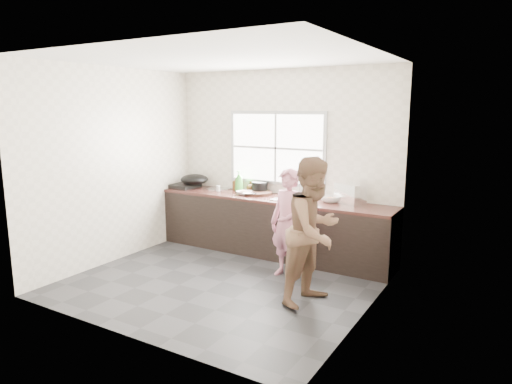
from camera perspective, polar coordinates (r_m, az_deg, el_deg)
The scene contains 30 objects.
floor at distance 5.83m, azimuth -4.18°, elevation -11.17°, with size 3.60×3.20×0.01m, color #2A2A2D.
ceiling at distance 5.45m, azimuth -4.58°, elevation 16.35°, with size 3.60×3.20×0.01m, color silver.
wall_back at distance 6.84m, azimuth 3.37°, elevation 3.81°, with size 3.60×0.01×2.70m, color beige.
wall_left at distance 6.67m, azimuth -17.19°, elevation 3.18°, with size 0.01×3.20×2.70m, color silver.
wall_right at distance 4.69m, azimuth 13.99°, elevation 0.41°, with size 0.01×3.20×2.70m, color beige.
wall_front at distance 4.29m, azimuth -16.77°, elevation -0.67°, with size 3.60×0.01×2.70m, color silver.
cabinet at distance 6.75m, azimuth 2.05°, elevation -4.41°, with size 3.60×0.62×0.82m, color black.
countertop at distance 6.65m, azimuth 2.07°, elevation -0.83°, with size 3.60×0.64×0.04m, color #361B16.
sink at distance 6.49m, azimuth 4.79°, elevation -0.92°, with size 0.55×0.45×0.02m, color silver.
faucet at distance 6.64m, azimuth 5.56°, elevation 0.60°, with size 0.02×0.02×0.30m, color silver.
window_frame at distance 6.86m, azimuth 2.58°, elevation 5.51°, with size 1.60×0.05×1.10m, color #9EA0A5.
window_glazing at distance 6.84m, azimuth 2.48°, elevation 5.49°, with size 1.50×0.01×1.00m, color white.
woman at distance 5.80m, azimuth 4.00°, elevation -4.41°, with size 0.48×0.31×1.31m, color #C8788E.
person_side at distance 5.04m, azimuth 7.26°, elevation -4.87°, with size 0.80×0.62×1.63m, color brown.
cutting_board at distance 6.86m, azimuth 0.24°, elevation -0.13°, with size 0.43×0.43×0.04m, color black.
cleaver at distance 6.71m, azimuth -0.79°, elevation -0.17°, with size 0.20×0.10×0.01m, color silver.
bowl_mince at distance 6.85m, azimuth -1.51°, elevation -0.10°, with size 0.21×0.21×0.05m, color white.
bowl_crabs at distance 6.38m, azimuth 9.19°, elevation -0.96°, with size 0.21×0.21×0.07m, color silver.
bowl_held at distance 6.34m, azimuth 6.39°, elevation -0.98°, with size 0.20×0.20×0.06m, color white.
black_pot at distance 6.97m, azimuth 0.45°, elevation 0.58°, with size 0.24×0.24×0.17m, color black.
plate_food at distance 7.00m, azimuth -1.62°, elevation -0.03°, with size 0.20×0.20×0.02m, color white.
bottle_green at distance 7.03m, azimuth -2.14°, elevation 1.34°, with size 0.13×0.13×0.33m, color green.
bottle_brown_tall at distance 7.22m, azimuth -2.49°, elevation 1.02°, with size 0.09×0.09×0.20m, color #4C2B13.
bottle_brown_short at distance 7.08m, azimuth -0.69°, elevation 0.66°, with size 0.12×0.12×0.15m, color #3E270F.
glass_jar at distance 7.14m, azimuth -4.75°, elevation 0.45°, with size 0.06×0.06×0.09m, color silver.
burner at distance 7.55m, azimuth -9.02°, elevation 0.81°, with size 0.43×0.43×0.06m, color black.
wok at distance 7.43m, azimuth -7.71°, elevation 1.57°, with size 0.44×0.44×0.17m, color black.
dish_rack at distance 6.31m, azimuth 11.72°, elevation -0.20°, with size 0.37×0.26×0.28m, color white.
pot_lid_left at distance 7.33m, azimuth -5.27°, elevation 0.40°, with size 0.24×0.24×0.01m, color #B2B4B9.
pot_lid_right at distance 7.32m, azimuth -4.11°, elevation 0.40°, with size 0.22×0.22×0.01m, color #B7B9BE.
Camera 1 is at (3.12, -4.44, 2.15)m, focal length 32.00 mm.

